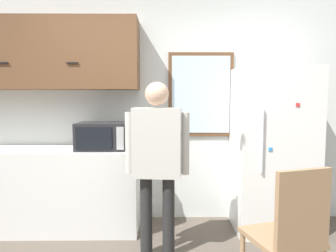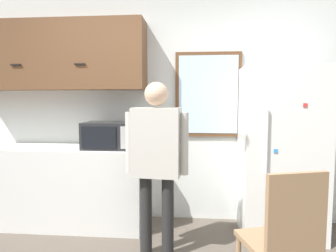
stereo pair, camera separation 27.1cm
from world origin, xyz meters
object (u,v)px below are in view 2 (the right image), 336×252
Objects in this scene: person at (157,152)px; refrigerator at (281,152)px; microwave at (109,135)px; chair at (285,234)px.

refrigerator is (1.24, 0.57, -0.08)m from person.
microwave is 1.85m from refrigerator.
person is 1.63× the size of chair.
microwave is 0.29× the size of refrigerator.
person is 1.22m from chair.
microwave is 0.33× the size of person.
microwave is at bearing 142.01° from person.
refrigerator reaches higher than chair.
chair is (0.96, -0.60, -0.44)m from person.
person is at bearing -48.76° from chair.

